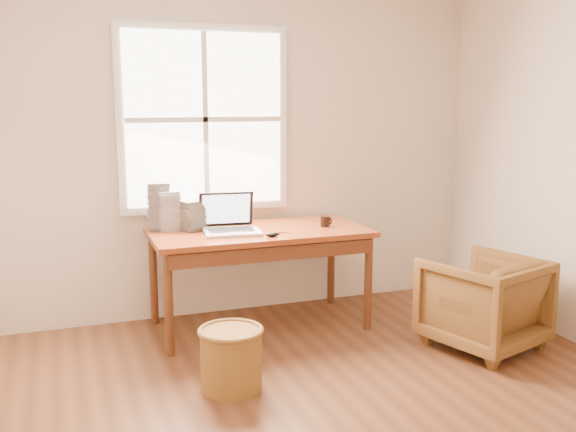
% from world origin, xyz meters
% --- Properties ---
extents(room_shell, '(4.04, 4.54, 2.64)m').
position_xyz_m(room_shell, '(-0.02, 0.16, 1.32)').
color(room_shell, brown).
rests_on(room_shell, ground).
extents(desk, '(1.60, 0.80, 0.04)m').
position_xyz_m(desk, '(0.00, 1.80, 0.73)').
color(desk, brown).
rests_on(desk, room_shell).
extents(armchair, '(0.87, 0.88, 0.64)m').
position_xyz_m(armchair, '(1.32, 0.88, 0.32)').
color(armchair, brown).
rests_on(armchair, room_shell).
extents(wicker_stool, '(0.43, 0.43, 0.36)m').
position_xyz_m(wicker_stool, '(-0.48, 0.83, 0.18)').
color(wicker_stool, brown).
rests_on(wicker_stool, room_shell).
extents(laptop, '(0.40, 0.42, 0.27)m').
position_xyz_m(laptop, '(-0.23, 1.71, 0.89)').
color(laptop, '#B9BBC0').
rests_on(laptop, desk).
extents(mouse, '(0.10, 0.06, 0.03)m').
position_xyz_m(mouse, '(0.01, 1.53, 0.77)').
color(mouse, black).
rests_on(mouse, desk).
extents(coffee_mug, '(0.08, 0.08, 0.08)m').
position_xyz_m(coffee_mug, '(0.51, 1.74, 0.79)').
color(coffee_mug, black).
rests_on(coffee_mug, desk).
extents(cd_stack_a, '(0.17, 0.15, 0.29)m').
position_xyz_m(cd_stack_a, '(-0.63, 2.01, 0.90)').
color(cd_stack_a, silver).
rests_on(cd_stack_a, desk).
extents(cd_stack_b, '(0.18, 0.17, 0.22)m').
position_xyz_m(cd_stack_b, '(-0.47, 1.93, 0.86)').
color(cd_stack_b, '#2A292F').
rests_on(cd_stack_b, desk).
extents(cd_stack_c, '(0.17, 0.16, 0.35)m').
position_xyz_m(cd_stack_c, '(-0.69, 2.06, 0.93)').
color(cd_stack_c, '#9FA0AC').
rests_on(cd_stack_c, desk).
extents(cd_stack_d, '(0.20, 0.19, 0.20)m').
position_xyz_m(cd_stack_d, '(-0.44, 2.08, 0.85)').
color(cd_stack_d, silver).
rests_on(cd_stack_d, desk).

